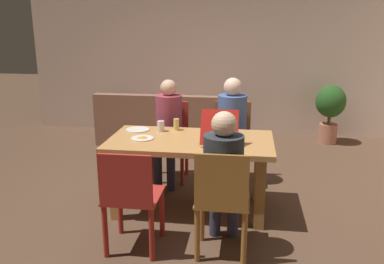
% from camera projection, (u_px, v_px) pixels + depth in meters
% --- Properties ---
extents(ground_plane, '(20.00, 20.00, 0.00)m').
position_uv_depth(ground_plane, '(191.00, 208.00, 4.23)').
color(ground_plane, brown).
extents(back_wall, '(6.42, 0.12, 2.90)m').
position_uv_depth(back_wall, '(217.00, 48.00, 6.78)').
color(back_wall, beige).
rests_on(back_wall, ground).
extents(dining_table, '(1.63, 0.88, 0.75)m').
position_uv_depth(dining_table, '(191.00, 151.00, 4.06)').
color(dining_table, '#C2884B').
rests_on(dining_table, ground).
extents(chair_0, '(0.46, 0.44, 0.95)m').
position_uv_depth(chair_0, '(232.00, 137.00, 4.87)').
color(chair_0, '#995831').
rests_on(chair_0, ground).
extents(person_0, '(0.33, 0.53, 1.26)m').
position_uv_depth(person_0, '(232.00, 123.00, 4.67)').
color(person_0, '#2F403C').
rests_on(person_0, ground).
extents(chair_1, '(0.43, 0.41, 0.94)m').
position_uv_depth(chair_1, '(171.00, 138.00, 4.95)').
color(chair_1, '#AA3027').
rests_on(chair_1, ground).
extents(person_1, '(0.31, 0.53, 1.23)m').
position_uv_depth(person_1, '(168.00, 124.00, 4.76)').
color(person_1, '#2B2D48').
rests_on(person_1, ground).
extents(chair_2, '(0.44, 0.39, 0.93)m').
position_uv_depth(chair_2, '(222.00, 201.00, 3.23)').
color(chair_2, '#9B682D').
rests_on(chair_2, ground).
extents(person_2, '(0.32, 0.49, 1.22)m').
position_uv_depth(person_2, '(223.00, 170.00, 3.29)').
color(person_2, '#31334C').
rests_on(person_2, ground).
extents(chair_3, '(0.45, 0.46, 0.91)m').
position_uv_depth(chair_3, '(131.00, 197.00, 3.31)').
color(chair_3, '#A82821').
rests_on(chair_3, ground).
extents(pizza_box_0, '(0.35, 0.53, 0.33)m').
position_uv_depth(pizza_box_0, '(221.00, 135.00, 4.01)').
color(pizza_box_0, '#B41A12').
rests_on(pizza_box_0, dining_table).
extents(plate_0, '(0.22, 0.22, 0.03)m').
position_uv_depth(plate_0, '(142.00, 138.00, 4.03)').
color(plate_0, white).
rests_on(plate_0, dining_table).
extents(plate_1, '(0.25, 0.25, 0.01)m').
position_uv_depth(plate_1, '(138.00, 130.00, 4.35)').
color(plate_1, white).
rests_on(plate_1, dining_table).
extents(drinking_glass_0, '(0.08, 0.08, 0.11)m').
position_uv_depth(drinking_glass_0, '(161.00, 126.00, 4.29)').
color(drinking_glass_0, silver).
rests_on(drinking_glass_0, dining_table).
extents(drinking_glass_1, '(0.06, 0.06, 0.13)m').
position_uv_depth(drinking_glass_1, '(176.00, 124.00, 4.34)').
color(drinking_glass_1, '#DEC965').
rests_on(drinking_glass_1, dining_table).
extents(couch, '(2.04, 0.80, 0.81)m').
position_uv_depth(couch, '(164.00, 124.00, 6.46)').
color(couch, '#92614B').
rests_on(couch, ground).
extents(potted_plant, '(0.46, 0.46, 0.93)m').
position_uv_depth(potted_plant, '(330.00, 107.00, 6.34)').
color(potted_plant, '#AD6C52').
rests_on(potted_plant, ground).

